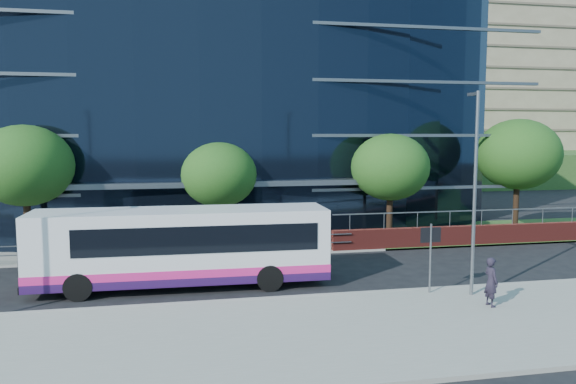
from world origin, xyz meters
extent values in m
plane|color=black|center=(0.00, 0.00, 0.00)|extent=(200.00, 200.00, 0.00)
cube|color=gray|center=(0.00, -5.00, 0.07)|extent=(80.00, 8.00, 0.15)
cube|color=gray|center=(0.00, -1.00, 0.08)|extent=(80.00, 0.25, 0.16)
cube|color=gold|center=(0.00, -0.80, 0.01)|extent=(80.00, 0.08, 0.01)
cube|color=gold|center=(0.00, -0.65, 0.01)|extent=(80.00, 0.08, 0.01)
cube|color=gray|center=(-6.00, 11.00, 0.05)|extent=(50.00, 8.00, 0.10)
cube|color=black|center=(-4.00, 24.00, 8.00)|extent=(38.00, 16.00, 16.00)
cube|color=#595E66|center=(-4.00, 9.50, 3.70)|extent=(22.00, 1.20, 0.30)
cube|color=slate|center=(-8.00, 7.00, 1.05)|extent=(24.00, 0.05, 0.05)
cube|color=slate|center=(-8.00, 7.00, 0.60)|extent=(24.00, 0.05, 0.05)
cylinder|color=slate|center=(-8.00, 7.00, 0.55)|extent=(0.04, 0.04, 1.10)
cube|color=#2D511E|center=(32.00, 56.00, 2.00)|extent=(60.00, 42.00, 4.00)
cube|color=#8D7D5E|center=(32.00, 58.00, 17.00)|extent=(50.00, 12.00, 26.00)
cylinder|color=slate|center=(4.50, -1.60, 1.55)|extent=(0.08, 0.08, 2.80)
cube|color=black|center=(4.50, -1.58, 2.50)|extent=(0.85, 0.06, 0.60)
cylinder|color=black|center=(-13.00, 9.00, 1.65)|extent=(0.36, 0.36, 3.30)
ellipsoid|color=#144513|center=(-13.00, 9.00, 4.88)|extent=(4.95, 4.95, 4.21)
cylinder|color=black|center=(-3.00, 9.50, 1.43)|extent=(0.36, 0.36, 2.86)
ellipsoid|color=#144513|center=(-3.00, 9.50, 4.23)|extent=(4.29, 4.29, 3.65)
cylinder|color=black|center=(7.00, 9.00, 1.54)|extent=(0.36, 0.36, 3.08)
ellipsoid|color=#144513|center=(7.00, 9.00, 4.55)|extent=(4.62, 4.62, 3.93)
cylinder|color=black|center=(16.00, 10.00, 1.76)|extent=(0.36, 0.36, 3.52)
ellipsoid|color=#144513|center=(16.00, 10.00, 5.20)|extent=(5.28, 5.28, 4.49)
cylinder|color=black|center=(24.00, 40.00, 1.54)|extent=(0.36, 0.36, 3.08)
ellipsoid|color=#144513|center=(24.00, 40.00, 4.55)|extent=(4.62, 4.62, 3.93)
cylinder|color=black|center=(40.00, 42.00, 1.43)|extent=(0.36, 0.36, 2.86)
ellipsoid|color=#144513|center=(40.00, 42.00, 4.23)|extent=(4.29, 4.29, 3.65)
cylinder|color=slate|center=(6.00, -2.20, 4.15)|extent=(0.14, 0.14, 8.00)
cube|color=slate|center=(6.00, -1.85, 8.05)|extent=(0.15, 0.70, 0.12)
cube|color=silver|center=(-5.21, 1.75, 1.86)|extent=(12.30, 3.04, 2.95)
cube|color=#2D1147|center=(-5.21, 1.75, 0.56)|extent=(12.32, 3.09, 0.33)
cube|color=#DC207B|center=(-5.21, 1.75, 0.89)|extent=(12.32, 3.09, 0.33)
cube|color=black|center=(-4.54, 1.74, 2.28)|extent=(9.85, 3.04, 1.11)
cube|color=black|center=(-11.36, 1.88, 2.00)|extent=(0.13, 2.39, 1.72)
cube|color=black|center=(-11.37, 1.88, 3.03)|extent=(0.15, 2.28, 0.45)
cube|color=yellow|center=(-11.40, 2.16, 3.03)|extent=(0.07, 1.22, 0.24)
cube|color=black|center=(-11.36, 1.88, 0.50)|extent=(0.16, 2.67, 0.27)
cylinder|color=black|center=(-9.24, 0.56, 0.56)|extent=(1.12, 0.36, 1.11)
cylinder|color=black|center=(-1.68, 0.40, 0.56)|extent=(1.12, 0.36, 1.11)
imported|color=black|center=(5.93, -3.68, 1.07)|extent=(0.49, 0.70, 1.83)
camera|label=1|loc=(-5.49, -22.02, 6.54)|focal=35.00mm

